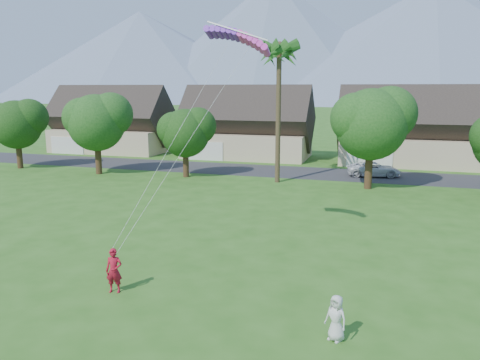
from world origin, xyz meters
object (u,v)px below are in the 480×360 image
at_px(kite_flyer, 114,271).
at_px(watcher, 336,318).
at_px(parked_car, 374,169).
at_px(parafoil_kite, 239,36).

distance_m(kite_flyer, watcher, 9.34).
distance_m(parked_car, parafoil_kite, 26.95).
height_order(watcher, parked_car, watcher).
bearing_deg(watcher, kite_flyer, -160.11).
relative_size(kite_flyer, parked_car, 0.38).
relative_size(watcher, parafoil_kite, 0.49).
height_order(kite_flyer, parked_car, kite_flyer).
distance_m(kite_flyer, parked_car, 32.02).
height_order(kite_flyer, watcher, kite_flyer).
bearing_deg(kite_flyer, parked_car, 58.70).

